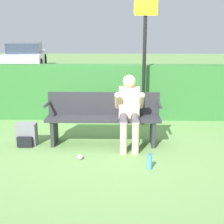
{
  "coord_description": "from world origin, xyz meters",
  "views": [
    {
      "loc": [
        0.26,
        -5.02,
        1.92
      ],
      "look_at": [
        0.15,
        -0.1,
        0.59
      ],
      "focal_mm": 50.0,
      "sensor_mm": 36.0,
      "label": 1
    }
  ],
  "objects_px": {
    "water_bottle": "(150,162)",
    "signpost": "(145,51)",
    "parked_car": "(26,57)",
    "backpack": "(26,135)",
    "park_bench": "(103,116)",
    "person_seated": "(129,108)"
  },
  "relations": [
    {
      "from": "person_seated",
      "to": "parked_car",
      "type": "distance_m",
      "value": 11.16
    },
    {
      "from": "park_bench",
      "to": "parked_car",
      "type": "relative_size",
      "value": 0.44
    },
    {
      "from": "parked_car",
      "to": "person_seated",
      "type": "bearing_deg",
      "value": -164.1
    },
    {
      "from": "parked_car",
      "to": "water_bottle",
      "type": "bearing_deg",
      "value": -164.73
    },
    {
      "from": "backpack",
      "to": "parked_car",
      "type": "height_order",
      "value": "parked_car"
    },
    {
      "from": "park_bench",
      "to": "water_bottle",
      "type": "relative_size",
      "value": 8.24
    },
    {
      "from": "person_seated",
      "to": "water_bottle",
      "type": "bearing_deg",
      "value": -73.45
    },
    {
      "from": "backpack",
      "to": "park_bench",
      "type": "bearing_deg",
      "value": 5.82
    },
    {
      "from": "backpack",
      "to": "signpost",
      "type": "xyz_separation_m",
      "value": [
        2.05,
        1.23,
        1.3
      ]
    },
    {
      "from": "parked_car",
      "to": "signpost",
      "type": "bearing_deg",
      "value": -159.5
    },
    {
      "from": "park_bench",
      "to": "person_seated",
      "type": "bearing_deg",
      "value": -18.57
    },
    {
      "from": "backpack",
      "to": "signpost",
      "type": "bearing_deg",
      "value": 30.97
    },
    {
      "from": "park_bench",
      "to": "person_seated",
      "type": "height_order",
      "value": "person_seated"
    },
    {
      "from": "water_bottle",
      "to": "signpost",
      "type": "height_order",
      "value": "signpost"
    },
    {
      "from": "park_bench",
      "to": "signpost",
      "type": "bearing_deg",
      "value": 55.5
    },
    {
      "from": "signpost",
      "to": "parked_car",
      "type": "distance_m",
      "value": 10.23
    },
    {
      "from": "person_seated",
      "to": "parked_car",
      "type": "xyz_separation_m",
      "value": [
        -4.68,
        10.13,
        -0.05
      ]
    },
    {
      "from": "park_bench",
      "to": "signpost",
      "type": "xyz_separation_m",
      "value": [
        0.76,
        1.1,
        1.01
      ]
    },
    {
      "from": "signpost",
      "to": "person_seated",
      "type": "bearing_deg",
      "value": -104.65
    },
    {
      "from": "signpost",
      "to": "parked_car",
      "type": "bearing_deg",
      "value": 119.37
    },
    {
      "from": "park_bench",
      "to": "parked_car",
      "type": "distance_m",
      "value": 10.85
    },
    {
      "from": "park_bench",
      "to": "backpack",
      "type": "distance_m",
      "value": 1.34
    }
  ]
}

